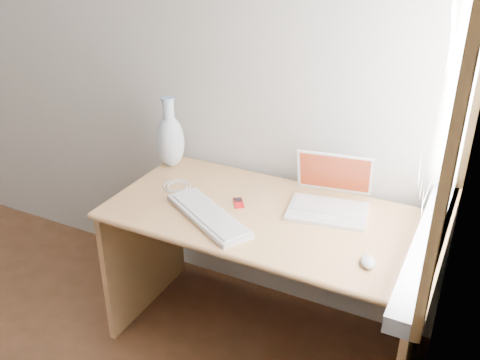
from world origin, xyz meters
The scene contains 10 objects.
back_wall centered at (0.00, 1.75, 1.30)m, with size 3.50×0.04×2.60m, color beige.
window centered at (1.72, 1.30, 1.28)m, with size 0.11×0.99×1.10m.
desk centered at (1.03, 1.45, 0.51)m, with size 1.35×0.67×0.71m.
laptop centered at (1.26, 1.53, 0.76)m, with size 0.36×0.32×0.22m.
external_keyboard centered at (0.83, 1.23, 0.72)m, with size 0.48×0.36×0.02m.
mouse centered at (1.51, 1.20, 0.73)m, with size 0.05×0.09×0.03m, color white.
ipod centered at (0.89, 1.39, 0.72)m, with size 0.08×0.09×0.01m.
cable_coil centered at (0.56, 1.40, 0.71)m, with size 0.13×0.13×0.01m, color white.
remote centered at (0.66, 1.29, 0.71)m, with size 0.03×0.08×0.01m, color white.
vase centered at (0.41, 1.59, 0.86)m, with size 0.14×0.14×0.36m.
Camera 1 is at (1.81, -0.42, 1.85)m, focal length 40.00 mm.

